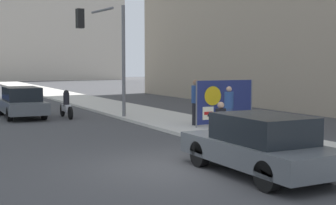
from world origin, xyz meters
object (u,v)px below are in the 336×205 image
at_px(seated_protester, 222,119).
at_px(traffic_light_pole, 107,42).
at_px(pedestrian_behind, 196,102).
at_px(car_on_road_nearest, 21,102).
at_px(jogger_on_sidewalk, 229,108).
at_px(parked_car_curbside, 259,145).
at_px(motorcycle_on_road, 66,106).
at_px(protest_banner, 224,102).

relative_size(seated_protester, traffic_light_pole, 0.24).
xyz_separation_m(pedestrian_behind, car_on_road_nearest, (-5.52, 7.11, -0.33)).
xyz_separation_m(seated_protester, traffic_light_pole, (-1.12, 7.69, 2.79)).
bearing_deg(pedestrian_behind, jogger_on_sidewalk, 138.04).
xyz_separation_m(traffic_light_pole, car_on_road_nearest, (-3.33, 2.90, -2.84)).
distance_m(jogger_on_sidewalk, traffic_light_pole, 6.92).
distance_m(seated_protester, parked_car_curbside, 4.37).
relative_size(jogger_on_sidewalk, parked_car_curbside, 0.38).
xyz_separation_m(seated_protester, motorcycle_on_road, (-2.60, 9.37, -0.21)).
xyz_separation_m(parked_car_curbside, motorcycle_on_road, (-0.96, 13.41, -0.13)).
distance_m(jogger_on_sidewalk, car_on_road_nearest, 10.59).
bearing_deg(car_on_road_nearest, protest_banner, -50.71).
bearing_deg(seated_protester, jogger_on_sidewalk, 59.49).
distance_m(seated_protester, pedestrian_behind, 3.65).
relative_size(seated_protester, car_on_road_nearest, 0.26).
bearing_deg(car_on_road_nearest, parked_car_curbside, -79.14).
xyz_separation_m(protest_banner, parked_car_curbside, (-3.60, -6.80, -0.37)).
bearing_deg(parked_car_curbside, seated_protester, 67.91).
height_order(seated_protester, car_on_road_nearest, car_on_road_nearest).
bearing_deg(pedestrian_behind, parked_car_curbside, 100.97).
bearing_deg(protest_banner, seated_protester, -125.36).
relative_size(pedestrian_behind, parked_car_curbside, 0.43).
height_order(jogger_on_sidewalk, pedestrian_behind, pedestrian_behind).
distance_m(pedestrian_behind, motorcycle_on_road, 6.95).
distance_m(pedestrian_behind, protest_banner, 1.15).
xyz_separation_m(pedestrian_behind, parked_car_curbside, (-2.71, -7.53, -0.36)).
xyz_separation_m(protest_banner, car_on_road_nearest, (-6.41, 7.83, -0.35)).
bearing_deg(protest_banner, parked_car_curbside, -117.88).
height_order(jogger_on_sidewalk, motorcycle_on_road, jogger_on_sidewalk).
xyz_separation_m(protest_banner, motorcycle_on_road, (-4.55, 6.61, -0.51)).
bearing_deg(parked_car_curbside, car_on_road_nearest, 100.86).
bearing_deg(parked_car_curbside, traffic_light_pole, 87.47).
distance_m(seated_protester, motorcycle_on_road, 9.72).
relative_size(seated_protester, motorcycle_on_road, 0.59).
xyz_separation_m(seated_protester, jogger_on_sidewalk, (1.57, 1.88, 0.16)).
relative_size(pedestrian_behind, car_on_road_nearest, 0.39).
bearing_deg(seated_protester, parked_car_curbside, -102.80).
height_order(pedestrian_behind, traffic_light_pole, traffic_light_pole).
bearing_deg(seated_protester, traffic_light_pole, 107.61).
distance_m(parked_car_curbside, car_on_road_nearest, 14.90).
height_order(pedestrian_behind, parked_car_curbside, pedestrian_behind).
bearing_deg(car_on_road_nearest, motorcycle_on_road, -33.38).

